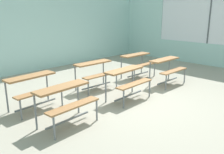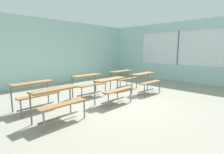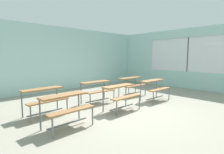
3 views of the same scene
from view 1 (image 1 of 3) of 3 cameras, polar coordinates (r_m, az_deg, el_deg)
The scene contains 8 objects.
ground at distance 5.89m, azimuth 5.99°, elevation -5.77°, with size 10.00×9.00×0.05m, color gray.
wall_back at distance 8.99m, azimuth -17.33°, elevation 11.04°, with size 10.00×0.12×3.00m, color #A8D1CC.
desk_bench_r0c0 at distance 4.55m, azimuth -10.89°, elevation -4.59°, with size 1.12×0.64×0.74m.
desk_bench_r0c1 at distance 5.76m, azimuth 3.76°, elevation -0.02°, with size 1.11×0.61×0.74m.
desk_bench_r0c2 at distance 7.15m, azimuth 13.02°, elevation 2.70°, with size 1.11×0.62×0.74m.
desk_bench_r1c0 at distance 5.46m, azimuth -18.10°, elevation -1.67°, with size 1.13×0.65×0.74m.
desk_bench_r1c1 at distance 6.53m, azimuth -3.90°, elevation 1.87°, with size 1.12×0.63×0.74m.
desk_bench_r1c2 at distance 7.75m, azimuth 6.16°, elevation 4.01°, with size 1.13×0.64×0.74m.
Camera 1 is at (-4.34, -3.34, 2.12)m, focal length 38.55 mm.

